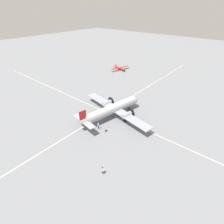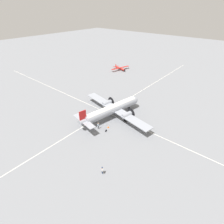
{
  "view_description": "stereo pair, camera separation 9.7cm",
  "coord_description": "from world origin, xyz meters",
  "views": [
    {
      "loc": [
        -30.85,
        -25.63,
        26.4
      ],
      "look_at": [
        0.0,
        0.0,
        1.52
      ],
      "focal_mm": 28.0,
      "sensor_mm": 36.0,
      "label": 1
    },
    {
      "loc": [
        -30.79,
        -25.7,
        26.4
      ],
      "look_at": [
        0.0,
        0.0,
        1.52
      ],
      "focal_mm": 28.0,
      "sensor_mm": 36.0,
      "label": 2
    }
  ],
  "objects": [
    {
      "name": "ground_plane",
      "position": [
        0.0,
        0.0,
        0.0
      ],
      "size": [
        300.0,
        300.0,
        0.0
      ],
      "primitive_type": "plane",
      "color": "slate"
    },
    {
      "name": "apron_line_eastwest",
      "position": [
        0.0,
        2.7,
        0.0
      ],
      "size": [
        120.0,
        0.16,
        0.01
      ],
      "color": "silver",
      "rests_on": "ground_plane"
    },
    {
      "name": "apron_line_northsouth",
      "position": [
        0.7,
        0.0,
        0.0
      ],
      "size": [
        0.16,
        120.0,
        0.01
      ],
      "color": "silver",
      "rests_on": "ground_plane"
    },
    {
      "name": "airliner_main",
      "position": [
        0.35,
        -0.07,
        2.39
      ],
      "size": [
        19.43,
        24.25,
        5.36
      ],
      "rotation": [
        0.0,
        0.0,
        6.1
      ],
      "color": "#9399A3",
      "rests_on": "ground_plane"
    },
    {
      "name": "crew_foreground",
      "position": [
        -15.67,
        -10.78,
        1.05
      ],
      "size": [
        0.35,
        0.54,
        1.67
      ],
      "rotation": [
        0.0,
        0.0,
        1.26
      ],
      "color": "navy",
      "rests_on": "ground_plane"
    },
    {
      "name": "passenger_boarding",
      "position": [
        -6.33,
        -0.89,
        1.08
      ],
      "size": [
        0.6,
        0.28,
        1.77
      ],
      "rotation": [
        0.0,
        0.0,
        6.28
      ],
      "color": "#2D2D33",
      "rests_on": "ground_plane"
    },
    {
      "name": "suitcase_near_door",
      "position": [
        -5.97,
        -3.08,
        0.23
      ],
      "size": [
        0.51,
        0.14,
        0.5
      ],
      "color": "#232328",
      "rests_on": "ground_plane"
    },
    {
      "name": "light_aircraft_distant",
      "position": [
        33.12,
        22.61,
        0.81
      ],
      "size": [
        9.85,
        7.48,
        1.92
      ],
      "rotation": [
        0.0,
        0.0,
        4.46
      ],
      "color": "#B2231E",
      "rests_on": "ground_plane"
    },
    {
      "name": "traffic_cone",
      "position": [
        -4.41,
        -2.44,
        0.26
      ],
      "size": [
        0.42,
        0.42,
        0.55
      ],
      "color": "orange",
      "rests_on": "ground_plane"
    }
  ]
}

